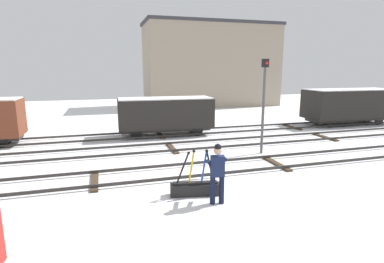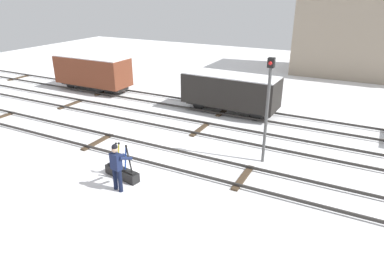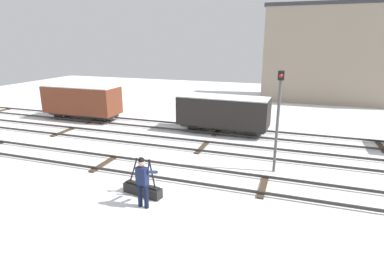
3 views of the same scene
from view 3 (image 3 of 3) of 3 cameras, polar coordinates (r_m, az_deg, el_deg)
The scene contains 11 objects.
ground_plane at distance 13.10m, azimuth -2.76°, elevation -7.91°, with size 60.00×60.00×0.00m, color white.
track_main_line at distance 13.06m, azimuth -2.76°, elevation -7.49°, with size 44.00×1.94×0.18m.
track_siding_near at distance 16.18m, azimuth 1.88°, elevation -2.67°, with size 44.00×1.94×0.18m.
track_siding_far at distance 19.08m, azimuth 4.66°, elevation 0.24°, with size 44.00×1.94×0.18m.
switch_lever_frame at distance 11.55m, azimuth -8.99°, elevation -10.21°, with size 1.56×0.63×1.44m.
rail_worker at distance 10.47m, azimuth -8.95°, elevation -8.58°, with size 0.62×0.75×1.77m.
signal_post at distance 13.08m, azimuth 15.45°, elevation 3.33°, with size 0.24×0.32×4.23m.
apartment_building at distance 31.67m, azimuth 25.96°, elevation 12.61°, with size 13.79×5.65×8.41m.
freight_car_back_track at distance 18.72m, azimuth 5.72°, elevation 3.58°, with size 5.41×2.09×2.19m.
freight_car_mid_siding at distance 23.11m, azimuth -19.46°, elevation 5.39°, with size 5.32×1.91×2.37m.
perched_bird_roof_left at distance 33.16m, azimuth 15.68°, elevation 21.10°, with size 0.28×0.24×0.13m.
Camera 3 is at (4.46, -11.08, 5.37)m, focal length 29.25 mm.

